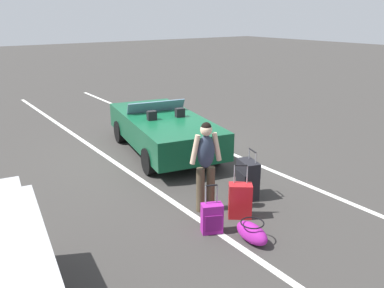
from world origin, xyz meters
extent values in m
plane|color=#383533|center=(0.00, 0.00, 0.00)|extent=(80.00, 80.00, 0.00)
cube|color=silver|center=(0.00, -1.32, 0.00)|extent=(18.00, 0.12, 0.01)
cube|color=silver|center=(0.00, 1.38, 0.00)|extent=(18.00, 0.12, 0.01)
cube|color=#0F4C2D|center=(0.00, 0.00, 0.62)|extent=(4.36, 2.52, 0.64)
cube|color=#0F4C2D|center=(1.41, -0.28, 0.51)|extent=(1.61, 1.89, 0.38)
cube|color=slate|center=(0.50, -0.10, 1.09)|extent=(0.48, 1.55, 0.31)
cube|color=black|center=(-0.13, 0.40, 1.05)|extent=(0.20, 0.25, 0.22)
cube|color=black|center=(-0.27, -0.32, 1.05)|extent=(0.20, 0.25, 0.22)
cylinder|color=black|center=(1.40, 0.55, 0.30)|extent=(0.63, 0.33, 0.60)
cylinder|color=black|center=(1.09, -1.04, 0.30)|extent=(0.63, 0.33, 0.60)
cylinder|color=black|center=(-1.09, 1.04, 0.30)|extent=(0.63, 0.33, 0.60)
cylinder|color=black|center=(-1.40, -0.55, 0.30)|extent=(0.63, 0.33, 0.60)
cube|color=black|center=(-3.21, 0.07, 0.37)|extent=(0.54, 0.40, 0.74)
cube|color=black|center=(-3.17, 0.21, 0.31)|extent=(0.37, 0.13, 0.41)
cylinder|color=gray|center=(-3.36, 0.03, 0.84)|extent=(0.02, 0.02, 0.20)
cylinder|color=gray|center=(-3.10, -0.04, 0.84)|extent=(0.02, 0.02, 0.20)
cylinder|color=black|center=(-3.23, 0.00, 0.94)|extent=(0.26, 0.10, 0.03)
sphere|color=black|center=(-3.40, 0.02, 0.02)|extent=(0.04, 0.04, 0.04)
sphere|color=black|center=(-3.08, -0.08, 0.02)|extent=(0.04, 0.04, 0.04)
cube|color=red|center=(-3.73, 0.73, 0.31)|extent=(0.43, 0.46, 0.62)
cylinder|color=gray|center=(-3.75, 0.61, 0.78)|extent=(0.03, 0.03, 0.32)
cylinder|color=gray|center=(-3.61, 0.78, 0.78)|extent=(0.03, 0.03, 0.32)
cylinder|color=black|center=(-3.68, 0.69, 0.94)|extent=(0.16, 0.19, 0.03)
sphere|color=black|center=(-3.75, 0.57, 0.02)|extent=(0.04, 0.04, 0.04)
sphere|color=black|center=(-3.58, 0.79, 0.02)|extent=(0.04, 0.04, 0.04)
cube|color=#991E8C|center=(-3.85, 1.45, 0.25)|extent=(0.32, 0.39, 0.50)
cube|color=#721669|center=(-3.95, 1.50, 0.21)|extent=(0.13, 0.26, 0.28)
cylinder|color=gray|center=(-3.84, 1.34, 0.65)|extent=(0.03, 0.03, 0.31)
cylinder|color=gray|center=(-3.77, 1.51, 0.65)|extent=(0.03, 0.03, 0.31)
cylinder|color=black|center=(-3.80, 1.43, 0.81)|extent=(0.10, 0.18, 0.03)
sphere|color=black|center=(-3.84, 1.31, 0.02)|extent=(0.04, 0.04, 0.04)
sphere|color=black|center=(-3.74, 1.53, 0.02)|extent=(0.04, 0.04, 0.04)
ellipsoid|color=#991E8C|center=(-4.44, 1.12, 0.15)|extent=(0.65, 0.33, 0.30)
torus|color=black|center=(-4.44, 1.12, 0.33)|extent=(0.39, 0.39, 0.02)
cylinder|color=#4C3F2D|center=(-3.15, 1.16, 0.41)|extent=(0.18, 0.18, 0.82)
cylinder|color=#4C3F2D|center=(-3.20, 0.97, 0.41)|extent=(0.18, 0.18, 0.82)
ellipsoid|color=#2D384C|center=(-3.17, 1.07, 1.12)|extent=(0.29, 0.36, 0.60)
sphere|color=beige|center=(-3.17, 1.07, 1.51)|extent=(0.21, 0.21, 0.21)
sphere|color=black|center=(-3.17, 1.07, 1.56)|extent=(0.18, 0.18, 0.18)
cylinder|color=beige|center=(-3.12, 1.26, 1.19)|extent=(0.13, 0.21, 0.53)
cylinder|color=beige|center=(-3.22, 0.87, 1.19)|extent=(0.13, 0.21, 0.53)
camera|label=1|loc=(-8.35, 5.04, 3.40)|focal=37.22mm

